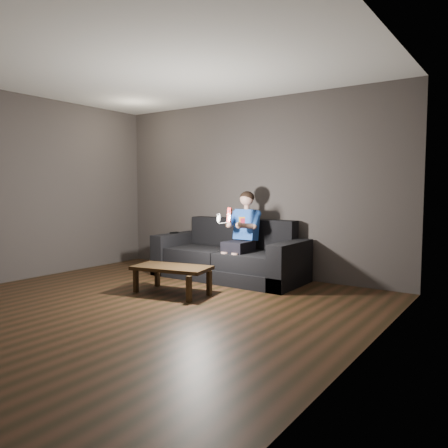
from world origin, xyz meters
The scene contains 11 objects.
floor centered at (0.00, 0.00, 0.00)m, with size 5.00×5.00×0.00m, color black.
back_wall centered at (0.00, 2.50, 1.35)m, with size 5.00×0.04×2.70m, color #413B38.
left_wall centered at (-2.50, 0.00, 1.35)m, with size 0.04×5.00×2.70m, color #413B38.
right_wall centered at (2.50, 0.00, 1.35)m, with size 0.04×5.00×2.70m, color #413B38.
ceiling centered at (0.00, 0.00, 2.70)m, with size 5.00×5.00×0.02m, color silver.
sofa centered at (-0.06, 1.99, 0.28)m, with size 2.26×0.98×0.87m.
child centered at (0.20, 1.94, 0.76)m, with size 0.50×0.61×1.22m.
wii_remote_red centered at (0.29, 1.47, 0.98)m, with size 0.06×0.08×0.20m.
nunchuk_white centered at (0.12, 1.47, 0.93)m, with size 0.07×0.09×0.14m.
wii_remote_black centered at (-1.07, 1.91, 0.63)m, with size 0.07×0.15×0.03m.
coffee_table centered at (-0.12, 0.77, 0.31)m, with size 1.05×0.67×0.35m.
Camera 1 is at (3.55, -3.34, 1.34)m, focal length 35.00 mm.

